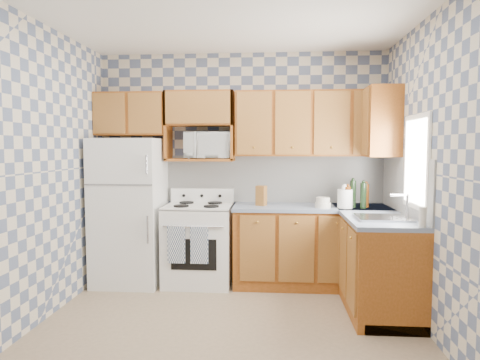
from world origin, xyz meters
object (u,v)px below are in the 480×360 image
object	(u,v)px
stove_body	(199,245)
electric_kettle	(345,199)
refrigerator	(130,211)
microwave	(208,145)

from	to	relation	value
stove_body	electric_kettle	bearing A→B (deg)	-4.70
refrigerator	electric_kettle	bearing A→B (deg)	-2.57
stove_body	microwave	xyz separation A→B (m)	(0.09, 0.18, 1.15)
stove_body	microwave	distance (m)	1.17
refrigerator	microwave	size ratio (longest dim) A/B	3.01
refrigerator	electric_kettle	size ratio (longest dim) A/B	8.22
refrigerator	stove_body	xyz separation A→B (m)	(0.80, 0.03, -0.39)
stove_body	electric_kettle	size ratio (longest dim) A/B	4.40
microwave	electric_kettle	world-z (taller)	microwave
refrigerator	stove_body	distance (m)	0.89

